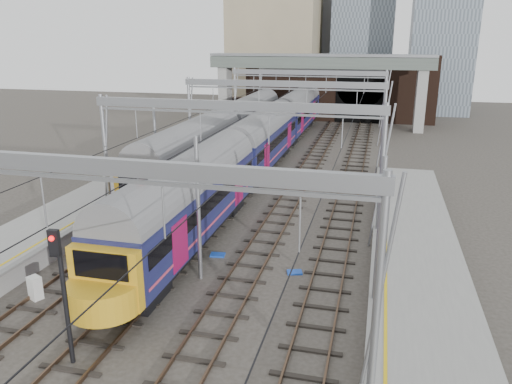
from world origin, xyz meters
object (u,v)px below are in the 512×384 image
(train_main, at_px, (282,124))
(train_second, at_px, (225,134))
(signal_near_centre, at_px, (147,220))
(relay_cabinet, at_px, (35,288))
(signal_near_left, at_px, (62,282))

(train_main, height_order, train_second, train_second)
(train_main, xyz_separation_m, train_second, (-4.00, -6.92, 0.00))
(train_second, distance_m, signal_near_centre, 25.04)
(relay_cabinet, bearing_deg, train_main, 105.83)
(train_second, xyz_separation_m, relay_cabinet, (-0.45, -26.84, -2.11))
(train_main, height_order, signal_near_centre, signal_near_centre)
(train_main, bearing_deg, signal_near_centre, -89.77)
(train_second, height_order, signal_near_left, train_second)
(relay_cabinet, bearing_deg, signal_near_left, -17.72)
(signal_near_centre, relative_size, relay_cabinet, 5.08)
(signal_near_centre, bearing_deg, train_main, 77.54)
(signal_near_left, bearing_deg, train_second, 93.25)
(train_main, relative_size, signal_near_centre, 12.89)
(train_main, relative_size, train_second, 1.99)
(signal_near_centre, xyz_separation_m, relay_cabinet, (-4.58, -2.16, -2.87))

